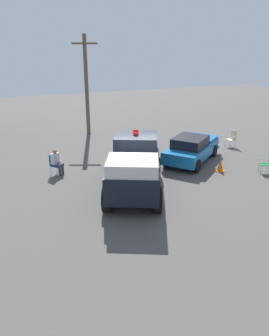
% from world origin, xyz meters
% --- Properties ---
extents(ground_plane, '(60.00, 60.00, 0.00)m').
position_xyz_m(ground_plane, '(0.00, 0.00, 0.00)').
color(ground_plane, '#514F4C').
extents(vintage_fire_truck, '(6.31, 4.46, 2.59)m').
position_xyz_m(vintage_fire_truck, '(-0.27, -0.21, 1.20)').
color(vintage_fire_truck, black).
rests_on(vintage_fire_truck, ground).
extents(classic_hot_rod, '(4.19, 4.55, 1.46)m').
position_xyz_m(classic_hot_rod, '(-2.80, 4.18, 0.75)').
color(classic_hot_rod, black).
rests_on(classic_hot_rod, ground).
extents(lawn_chair_near_truck, '(0.69, 0.69, 1.02)m').
position_xyz_m(lawn_chair_near_truck, '(-3.66, -3.17, 0.59)').
color(lawn_chair_near_truck, '#B7BABF').
rests_on(lawn_chair_near_truck, ground).
extents(lawn_chair_by_car, '(0.57, 0.56, 1.02)m').
position_xyz_m(lawn_chair_by_car, '(-4.30, 7.97, 0.59)').
color(lawn_chair_by_car, '#B7BABF').
rests_on(lawn_chair_by_car, ground).
extents(lawn_chair_spare, '(0.66, 0.66, 1.02)m').
position_xyz_m(lawn_chair_spare, '(0.17, 6.82, 0.59)').
color(lawn_chair_spare, '#B7BABF').
rests_on(lawn_chair_spare, ground).
extents(spectator_seated, '(0.65, 0.62, 1.29)m').
position_xyz_m(spectator_seated, '(-3.55, -3.09, 0.70)').
color(spectator_seated, '#383842').
rests_on(spectator_seated, ground).
extents(utility_pole, '(0.71, 1.63, 6.70)m').
position_xyz_m(utility_pole, '(-10.68, 0.36, 3.49)').
color(utility_pole, brown).
rests_on(utility_pole, ground).
extents(traffic_cone, '(0.40, 0.40, 0.64)m').
position_xyz_m(traffic_cone, '(-0.87, 4.74, 0.31)').
color(traffic_cone, orange).
rests_on(traffic_cone, ground).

